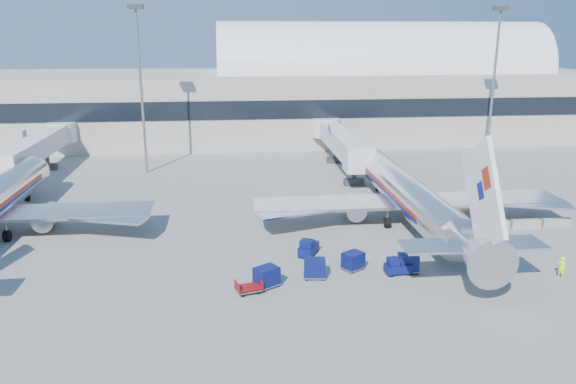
{
  "coord_description": "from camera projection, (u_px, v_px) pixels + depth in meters",
  "views": [
    {
      "loc": [
        -8.15,
        -48.78,
        19.06
      ],
      "look_at": [
        -2.43,
        6.0,
        3.36
      ],
      "focal_mm": 35.0,
      "sensor_mm": 36.0,
      "label": 1
    }
  ],
  "objects": [
    {
      "name": "ramp_worker",
      "position": [
        562.0,
        267.0,
        44.99
      ],
      "size": [
        0.7,
        0.8,
        1.84
      ],
      "primitive_type": "imported",
      "rotation": [
        0.0,
        0.0,
        2.05
      ],
      "color": "#C5FF1A",
      "rests_on": "ground"
    },
    {
      "name": "cart_solo_far",
      "position": [
        495.0,
        259.0,
        46.69
      ],
      "size": [
        2.17,
        1.79,
        1.72
      ],
      "rotation": [
        0.0,
        0.0,
        0.17
      ],
      "color": "#091049",
      "rests_on": "ground"
    },
    {
      "name": "barrier_near",
      "position": [
        494.0,
        225.0,
        56.28
      ],
      "size": [
        3.0,
        0.55,
        0.9
      ],
      "primitive_type": "cube",
      "color": "#9E9E96",
      "rests_on": "ground"
    },
    {
      "name": "terminal",
      "position": [
        199.0,
        98.0,
        102.8
      ],
      "size": [
        170.0,
        28.15,
        21.0
      ],
      "color": "#B2AA9E",
      "rests_on": "ground"
    },
    {
      "name": "ground",
      "position": [
        320.0,
        243.0,
        52.69
      ],
      "size": [
        260.0,
        260.0,
        0.0
      ],
      "primitive_type": "plane",
      "color": "gray",
      "rests_on": "ground"
    },
    {
      "name": "mast_west",
      "position": [
        140.0,
        65.0,
        75.34
      ],
      "size": [
        2.0,
        1.2,
        22.6
      ],
      "color": "slate",
      "rests_on": "ground"
    },
    {
      "name": "barrier_far",
      "position": [
        556.0,
        223.0,
        56.94
      ],
      "size": [
        3.0,
        0.55,
        0.9
      ],
      "primitive_type": "cube",
      "color": "#9E9E96",
      "rests_on": "ground"
    },
    {
      "name": "barrier_mid",
      "position": [
        526.0,
        224.0,
        56.61
      ],
      "size": [
        3.0,
        0.55,
        0.9
      ],
      "primitive_type": "cube",
      "color": "#9E9E96",
      "rests_on": "ground"
    },
    {
      "name": "cart_train_a",
      "position": [
        353.0,
        261.0,
        46.57
      ],
      "size": [
        2.16,
        2.05,
        1.52
      ],
      "rotation": [
        0.0,
        0.0,
        0.59
      ],
      "color": "#091049",
      "rests_on": "ground"
    },
    {
      "name": "cart_solo_near",
      "position": [
        408.0,
        263.0,
        46.15
      ],
      "size": [
        1.9,
        1.55,
        1.52
      ],
      "rotation": [
        0.0,
        0.0,
        -0.14
      ],
      "color": "#091049",
      "rests_on": "ground"
    },
    {
      "name": "cart_open_red",
      "position": [
        249.0,
        288.0,
        42.53
      ],
      "size": [
        2.22,
        1.83,
        0.52
      ],
      "rotation": [
        0.0,
        0.0,
        0.28
      ],
      "color": "slate",
      "rests_on": "ground"
    },
    {
      "name": "tug_lead",
      "position": [
        397.0,
        267.0,
        45.75
      ],
      "size": [
        2.26,
        1.26,
        1.42
      ],
      "rotation": [
        0.0,
        0.0,
        0.08
      ],
      "color": "#091049",
      "rests_on": "ground"
    },
    {
      "name": "airliner_main",
      "position": [
        411.0,
        197.0,
        57.2
      ],
      "size": [
        32.0,
        37.26,
        12.07
      ],
      "color": "silver",
      "rests_on": "ground"
    },
    {
      "name": "jetbridge_near",
      "position": [
        339.0,
        140.0,
        81.84
      ],
      "size": [
        4.4,
        27.5,
        6.25
      ],
      "color": "silver",
      "rests_on": "ground"
    },
    {
      "name": "cart_train_b",
      "position": [
        315.0,
        268.0,
        45.0
      ],
      "size": [
        1.92,
        1.55,
        1.58
      ],
      "rotation": [
        0.0,
        0.0,
        -0.11
      ],
      "color": "#091049",
      "rests_on": "ground"
    },
    {
      "name": "cart_train_c",
      "position": [
        267.0,
        277.0,
        43.38
      ],
      "size": [
        2.32,
        2.19,
        1.63
      ],
      "rotation": [
        0.0,
        0.0,
        0.58
      ],
      "color": "#091049",
      "rests_on": "ground"
    },
    {
      "name": "tug_right",
      "position": [
        444.0,
        241.0,
        51.57
      ],
      "size": [
        2.29,
        1.73,
        1.34
      ],
      "rotation": [
        0.0,
        0.0,
        -0.39
      ],
      "color": "#091049",
      "rests_on": "ground"
    },
    {
      "name": "tug_left",
      "position": [
        308.0,
        248.0,
        49.57
      ],
      "size": [
        2.19,
        2.76,
        1.61
      ],
      "rotation": [
        0.0,
        0.0,
        1.12
      ],
      "color": "#091049",
      "rests_on": "ground"
    },
    {
      "name": "jetbridge_mid",
      "position": [
        40.0,
        146.0,
        77.65
      ],
      "size": [
        4.4,
        27.5,
        6.25
      ],
      "color": "silver",
      "rests_on": "ground"
    },
    {
      "name": "mast_east",
      "position": [
        495.0,
        63.0,
        80.33
      ],
      "size": [
        2.0,
        1.2,
        22.6
      ],
      "color": "slate",
      "rests_on": "ground"
    }
  ]
}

